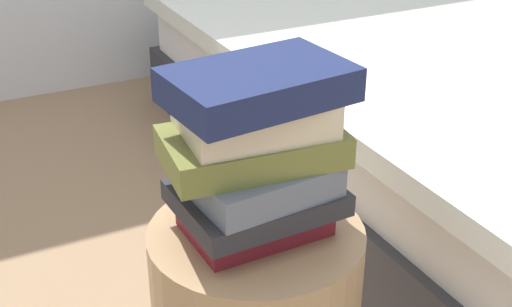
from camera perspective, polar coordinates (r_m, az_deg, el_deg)
The scene contains 7 objects.
bed at distance 2.50m, azimuth 16.09°, elevation 4.34°, with size 1.57×2.03×0.62m.
book_maroon at distance 1.24m, azimuth -0.10°, elevation -5.07°, with size 0.23×0.16×0.05m, color maroon.
book_charcoal at distance 1.22m, azimuth -0.02°, elevation -3.41°, with size 0.26×0.21×0.04m, color #28282D.
book_slate at distance 1.19m, azimuth -0.05°, elevation -1.74°, with size 0.22×0.20×0.05m, color slate.
book_olive at distance 1.17m, azimuth -0.38°, elevation 0.66°, with size 0.29×0.17×0.05m, color olive.
book_cream at distance 1.15m, azimuth -0.29°, elevation 3.13°, with size 0.23×0.17×0.06m, color beige.
book_navy at distance 1.11m, azimuth 0.03°, elevation 5.44°, with size 0.28×0.18×0.05m, color #19234C.
Camera 1 is at (-0.46, -0.93, 1.17)m, focal length 50.52 mm.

